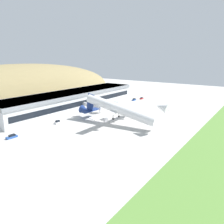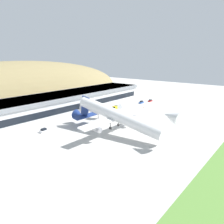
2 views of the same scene
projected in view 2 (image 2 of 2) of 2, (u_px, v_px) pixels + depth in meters
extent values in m
plane|color=#B7B5AF|center=(122.00, 131.00, 93.42)|extent=(366.15, 366.15, 0.00)
ellipsoid|color=olive|center=(21.00, 96.00, 175.16)|extent=(216.56, 78.89, 54.99)
cube|color=silver|center=(69.00, 102.00, 125.82)|extent=(106.73, 21.91, 10.88)
cube|color=gray|center=(68.00, 94.00, 124.70)|extent=(107.93, 23.11, 1.96)
cube|color=black|center=(82.00, 106.00, 119.23)|extent=(102.46, 0.16, 3.05)
cylinder|color=silver|center=(89.00, 109.00, 114.77)|extent=(2.60, 13.34, 2.60)
cube|color=silver|center=(99.00, 111.00, 110.69)|extent=(3.38, 2.86, 2.86)
cylinder|color=slate|center=(98.00, 115.00, 111.50)|extent=(0.36, 0.36, 4.00)
cylinder|color=white|center=(118.00, 116.00, 87.65)|extent=(4.80, 40.15, 11.58)
cone|color=white|center=(171.00, 116.00, 73.07)|extent=(4.71, 6.01, 5.54)
cone|color=navy|center=(80.00, 116.00, 102.53)|extent=(4.71, 6.96, 5.71)
cube|color=navy|center=(85.00, 106.00, 98.90)|extent=(0.50, 5.83, 9.78)
cube|color=navy|center=(85.00, 116.00, 100.21)|extent=(12.49, 3.37, 0.93)
cube|color=white|center=(114.00, 118.00, 89.14)|extent=(37.39, 3.62, 1.06)
cylinder|color=#9E9EA3|center=(97.00, 129.00, 80.76)|extent=(2.30, 3.94, 2.88)
cylinder|color=#9E9EA3|center=(131.00, 116.00, 97.61)|extent=(2.30, 3.94, 2.88)
cylinder|color=#2D2D2D|center=(110.00, 125.00, 87.77)|extent=(0.28, 0.28, 2.20)
cylinder|color=#2D2D2D|center=(110.00, 128.00, 88.04)|extent=(0.45, 1.10, 1.10)
cylinder|color=#2D2D2D|center=(118.00, 122.00, 91.73)|extent=(0.28, 0.28, 2.20)
cylinder|color=#2D2D2D|center=(118.00, 125.00, 92.01)|extent=(0.45, 1.10, 1.10)
cylinder|color=#2D2D2D|center=(148.00, 125.00, 79.43)|extent=(0.22, 0.22, 1.98)
cylinder|color=#2D2D2D|center=(148.00, 127.00, 79.68)|extent=(0.30, 0.82, 0.82)
cube|color=#264C99|center=(141.00, 103.00, 148.20)|extent=(4.13, 1.90, 0.91)
cube|color=black|center=(141.00, 101.00, 148.15)|extent=(2.29, 1.57, 0.75)
cube|color=#B21E1E|center=(150.00, 101.00, 153.72)|extent=(4.06, 1.72, 0.77)
cube|color=black|center=(150.00, 100.00, 153.70)|extent=(2.25, 1.43, 0.63)
cube|color=silver|center=(44.00, 131.00, 92.11)|extent=(3.79, 1.91, 0.93)
cube|color=black|center=(44.00, 129.00, 91.76)|extent=(2.11, 1.58, 0.76)
cube|color=gold|center=(115.00, 108.00, 128.51)|extent=(2.19, 2.31, 2.51)
cube|color=black|center=(114.00, 108.00, 127.55)|extent=(0.12, 1.93, 1.11)
cube|color=#999EA3|center=(118.00, 107.00, 131.03)|extent=(4.61, 2.36, 2.89)
cube|color=orange|center=(144.00, 108.00, 134.86)|extent=(0.52, 0.52, 0.03)
cone|color=orange|center=(144.00, 107.00, 134.79)|extent=(0.40, 0.40, 0.55)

